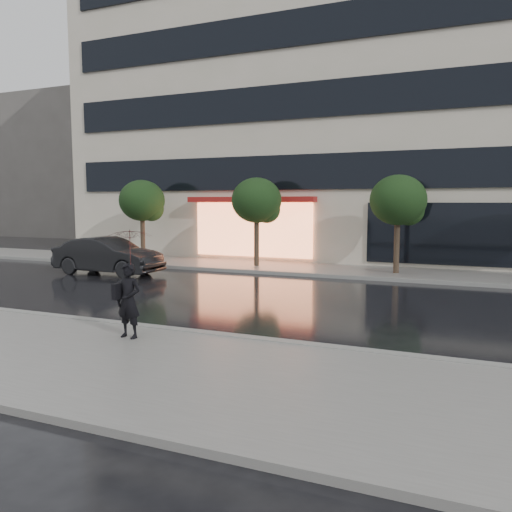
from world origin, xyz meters
The scene contains 12 objects.
ground centered at (0.00, 0.00, 0.00)m, with size 120.00×120.00×0.00m, color black.
sidewalk_near centered at (0.00, -3.25, 0.06)m, with size 60.00×4.50×0.12m, color slate.
sidewalk_far centered at (0.00, 10.25, 0.06)m, with size 60.00×3.50×0.12m, color slate.
curb_near centered at (0.00, -1.00, 0.07)m, with size 60.00×0.25×0.14m, color gray.
curb_far centered at (0.00, 8.50, 0.07)m, with size 60.00×0.25×0.14m, color gray.
office_building centered at (0.00, 17.97, 9.00)m, with size 30.00×12.76×18.00m.
bg_building_left centered at (-28.00, 26.00, 6.00)m, with size 14.00×10.00×12.00m, color #59544F.
tree_far_west centered at (-8.94, 10.03, 2.92)m, with size 2.20×2.20×3.99m.
tree_mid_west centered at (-2.94, 10.03, 2.92)m, with size 2.20×2.20×3.99m.
tree_mid_east centered at (3.06, 10.03, 2.92)m, with size 2.20×2.20×3.99m.
parked_car centered at (-7.87, 6.00, 0.75)m, with size 1.59×4.56×1.50m, color black.
pedestrian_with_umbrella centered at (-0.85, -1.96, 1.63)m, with size 0.99×1.00×2.25m.
Camera 1 is at (5.39, -10.25, 2.90)m, focal length 35.00 mm.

